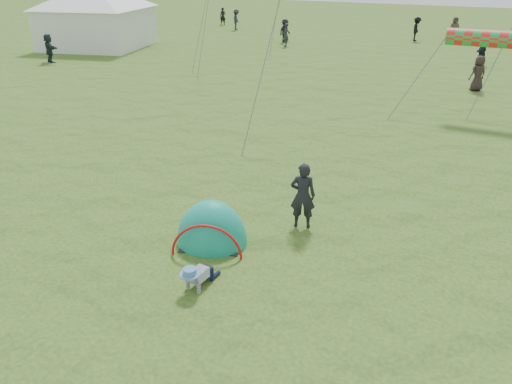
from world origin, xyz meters
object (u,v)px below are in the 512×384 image
at_px(popup_tent, 212,243).
at_px(standing_adult, 303,196).
at_px(event_marquee, 96,13).
at_px(crawling_toddler, 197,275).

relative_size(popup_tent, standing_adult, 1.28).
xyz_separation_m(standing_adult, event_marquee, (-23.28, 18.28, 1.54)).
height_order(crawling_toddler, popup_tent, popup_tent).
relative_size(standing_adult, event_marquee, 0.24).
bearing_deg(event_marquee, standing_adult, -53.26).
bearing_deg(crawling_toddler, standing_adult, 79.08).
distance_m(popup_tent, standing_adult, 2.35).
height_order(popup_tent, event_marquee, event_marquee).
height_order(crawling_toddler, event_marquee, event_marquee).
xyz_separation_m(crawling_toddler, popup_tent, (-0.63, 1.56, -0.28)).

